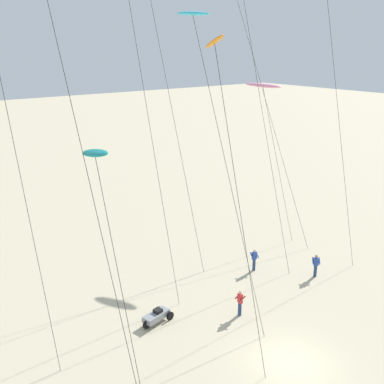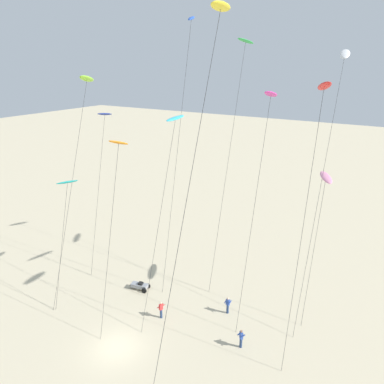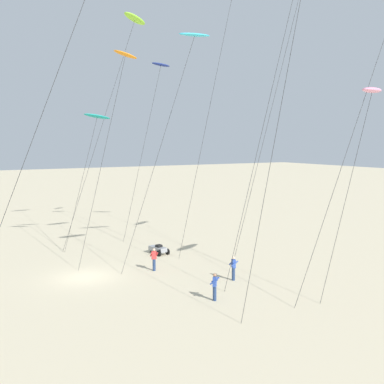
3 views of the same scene
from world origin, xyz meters
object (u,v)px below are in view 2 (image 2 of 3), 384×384
Objects in this scene: kite_green at (245,47)px; kite_red at (324,90)px; kite_flyer_nearest at (228,305)px; kite_white at (344,57)px; kite_lime at (86,81)px; kite_magenta at (271,97)px; kite_yellow at (219,16)px; beach_buggy at (140,286)px; kite_teal at (67,184)px; kite_navy at (104,119)px; kite_flyer_middle at (161,309)px; kite_orange at (118,148)px; kite_pink at (326,178)px; kite_flyer_furthest at (241,338)px; kite_cyan at (175,121)px; kite_blue at (190,28)px.

kite_red is at bearing -41.99° from kite_green.
kite_white is at bearing 61.32° from kite_flyer_nearest.
kite_lime is 1.05× the size of kite_magenta.
kite_yellow is 11.63× the size of beach_buggy.
kite_teal is 18.26m from kite_flyer_nearest.
kite_yellow reaches higher than kite_white.
kite_teal is 8.61m from kite_navy.
kite_navy is 19.78m from kite_flyer_middle.
kite_lime is 1.28× the size of kite_orange.
kite_green is at bearing 29.68° from kite_navy.
beach_buggy is at bearing -155.17° from kite_pink.
kite_flyer_nearest is (-2.42, 7.65, -23.09)m from kite_yellow.
kite_flyer_nearest is 4.34m from kite_flyer_furthest.
beach_buggy is (6.48, -3.42, -15.90)m from kite_navy.
beach_buggy is (-9.25, -1.27, -0.46)m from kite_flyer_nearest.
kite_cyan is at bearing 135.97° from kite_yellow.
kite_yellow is at bearing -44.03° from kite_cyan.
kite_green is 1.88× the size of kite_pink.
kite_teal is (-8.60, -4.79, -5.70)m from kite_cyan.
kite_lime is at bearing -151.09° from kite_white.
kite_navy is (-1.23, 3.11, -3.86)m from kite_lime.
kite_navy is at bearing 103.07° from kite_teal.
kite_lime is at bearing 151.36° from kite_orange.
kite_blue reaches higher than kite_green.
kite_blue is 10.62m from kite_magenta.
kite_lime is (-8.97, -1.00, 3.05)m from kite_cyan.
kite_flyer_nearest is (7.79, 4.63, -14.57)m from kite_orange.
kite_flyer_middle is 1.00× the size of kite_flyer_furthest.
kite_blue reaches higher than kite_flyer_furthest.
kite_green reaches higher than kite_flyer_furthest.
kite_flyer_middle is (-10.35, -13.79, -21.35)m from kite_white.
kite_yellow is (5.88, -16.79, 0.81)m from kite_green.
kite_blue reaches higher than kite_red.
kite_yellow is at bearing -16.47° from kite_orange.
kite_pink is 7.65× the size of kite_flyer_nearest.
kite_green is at bearing 52.50° from kite_teal.
kite_lime is 20.45m from beach_buggy.
kite_white reaches higher than kite_cyan.
kite_cyan is at bearing -137.69° from kite_white.
kite_flyer_furthest is (16.93, 1.45, -10.55)m from kite_teal.
kite_blue is 15.54× the size of kite_flyer_nearest.
kite_cyan is 0.88× the size of kite_magenta.
kite_magenta is 0.86× the size of kite_white.
kite_red is 9.79× the size of beach_buggy.
kite_flyer_middle is at bearing -96.09° from kite_green.
kite_flyer_furthest is 12.23m from beach_buggy.
kite_navy is at bearing 151.64° from kite_yellow.
kite_magenta reaches higher than kite_flyer_furthest.
kite_white is 28.69m from beach_buggy.
kite_yellow reaches higher than kite_cyan.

